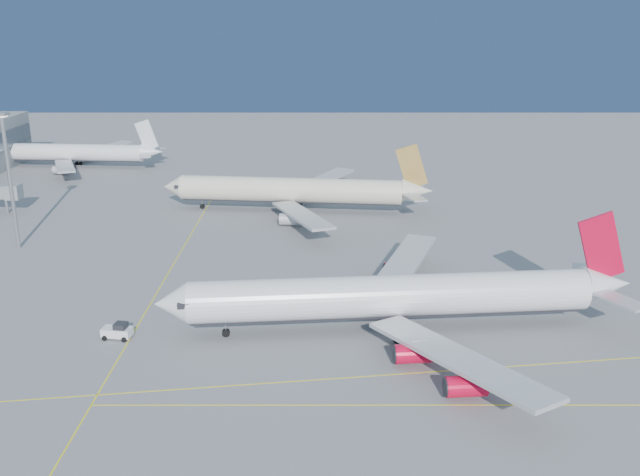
{
  "coord_description": "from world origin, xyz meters",
  "views": [
    {
      "loc": [
        -12.57,
        -89.32,
        44.8
      ],
      "look_at": [
        -12.55,
        30.44,
        7.0
      ],
      "focal_mm": 40.0,
      "sensor_mm": 36.0,
      "label": 1
    }
  ],
  "objects_px": {
    "airliner_virgin": "(400,297)",
    "light_mast": "(9,170)",
    "airliner_etihad": "(296,190)",
    "pushback_tug": "(118,331)",
    "airliner_third": "(74,153)"
  },
  "relations": [
    {
      "from": "pushback_tug",
      "to": "light_mast",
      "type": "distance_m",
      "value": 54.03
    },
    {
      "from": "airliner_etihad",
      "to": "pushback_tug",
      "type": "relative_size",
      "value": 14.28
    },
    {
      "from": "airliner_virgin",
      "to": "airliner_etihad",
      "type": "distance_m",
      "value": 68.5
    },
    {
      "from": "light_mast",
      "to": "airliner_virgin",
      "type": "bearing_deg",
      "value": -28.2
    },
    {
      "from": "airliner_etihad",
      "to": "light_mast",
      "type": "relative_size",
      "value": 2.38
    },
    {
      "from": "light_mast",
      "to": "pushback_tug",
      "type": "bearing_deg",
      "value": -53.17
    },
    {
      "from": "airliner_etihad",
      "to": "airliner_third",
      "type": "height_order",
      "value": "airliner_etihad"
    },
    {
      "from": "airliner_virgin",
      "to": "light_mast",
      "type": "distance_m",
      "value": 82.51
    },
    {
      "from": "airliner_etihad",
      "to": "light_mast",
      "type": "bearing_deg",
      "value": -147.0
    },
    {
      "from": "airliner_virgin",
      "to": "light_mast",
      "type": "bearing_deg",
      "value": 146.48
    },
    {
      "from": "airliner_virgin",
      "to": "pushback_tug",
      "type": "bearing_deg",
      "value": 178.77
    },
    {
      "from": "airliner_etihad",
      "to": "light_mast",
      "type": "height_order",
      "value": "light_mast"
    },
    {
      "from": "airliner_virgin",
      "to": "airliner_third",
      "type": "bearing_deg",
      "value": 121.13
    },
    {
      "from": "airliner_virgin",
      "to": "airliner_etihad",
      "type": "xyz_separation_m",
      "value": [
        -17.36,
        66.26,
        -0.17
      ]
    },
    {
      "from": "pushback_tug",
      "to": "light_mast",
      "type": "xyz_separation_m",
      "value": [
        -31.15,
        41.59,
        14.8
      ]
    }
  ]
}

